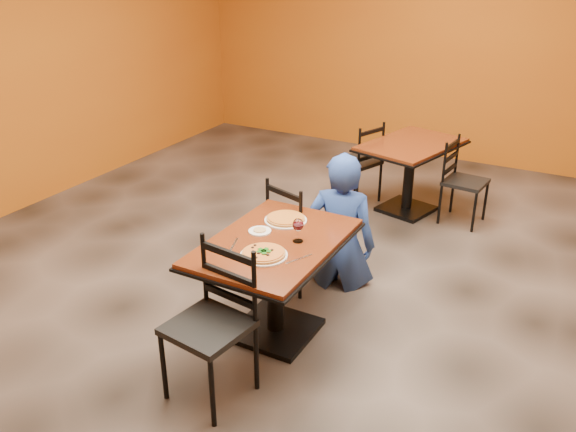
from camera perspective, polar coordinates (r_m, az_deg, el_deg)
The scene contains 18 objects.
floor at distance 4.82m, azimuth 1.77°, elevation -7.94°, with size 7.00×8.00×0.01m, color black.
wall_back at distance 7.93m, azimuth 15.65°, elevation 15.76°, with size 7.00×0.01×3.00m, color #A75712.
table_main at distance 4.16m, azimuth -1.27°, elevation -4.70°, with size 0.83×1.23×0.75m.
table_second at distance 6.29m, azimuth 11.56°, elevation 5.12°, with size 1.00×1.25×0.75m.
chair_main_near at distance 3.67m, azimuth -7.62°, elevation -10.52°, with size 0.44×0.44×0.98m, color black, non-canonical shape.
chair_main_far at distance 4.85m, azimuth 1.22°, elevation -1.51°, with size 0.42×0.42×0.92m, color black, non-canonical shape.
chair_second_left at distance 6.50m, azimuth 6.61°, elevation 5.13°, with size 0.40×0.40×0.89m, color black, non-canonical shape.
chair_second_right at distance 6.20m, azimuth 16.55°, elevation 3.08°, with size 0.39×0.39×0.85m, color black, non-canonical shape.
diner at distance 4.83m, azimuth 5.13°, elevation -0.33°, with size 0.57×0.38×1.13m, color navy.
plate_main at distance 3.87m, azimuth -2.32°, elevation -3.74°, with size 0.31×0.31×0.01m, color white.
pizza_main at distance 3.86m, azimuth -2.33°, elevation -3.54°, with size 0.28×0.28×0.02m, color #972B0B.
plate_far at distance 4.34m, azimuth -0.23°, elevation -0.40°, with size 0.31×0.31×0.01m, color white.
pizza_far at distance 4.34m, azimuth -0.23°, elevation -0.21°, with size 0.28×0.28×0.02m, color gold.
side_plate at distance 4.19m, azimuth -2.70°, elevation -1.44°, with size 0.16×0.16×0.01m, color white.
dip at distance 4.18m, azimuth -2.70°, elevation -1.33°, with size 0.09×0.09×0.01m, color tan.
wine_glass at distance 4.01m, azimuth 0.96°, elevation -1.27°, with size 0.08×0.08×0.18m, color white, non-canonical shape.
fork at distance 4.02m, azimuth -5.16°, elevation -2.70°, with size 0.01×0.19×0.00m, color silver.
knife at distance 3.82m, azimuth 1.05°, elevation -4.12°, with size 0.01×0.21×0.00m, color silver.
Camera 1 is at (1.82, -3.64, 2.58)m, focal length 37.32 mm.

